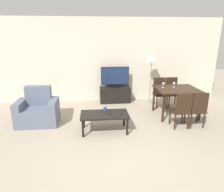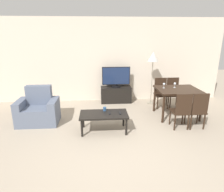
{
  "view_description": "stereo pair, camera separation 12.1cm",
  "coord_description": "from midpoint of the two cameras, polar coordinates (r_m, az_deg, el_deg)",
  "views": [
    {
      "loc": [
        -0.46,
        -3.22,
        2.17
      ],
      "look_at": [
        0.03,
        1.67,
        0.65
      ],
      "focal_mm": 32.0,
      "sensor_mm": 36.0,
      "label": 1
    },
    {
      "loc": [
        -0.34,
        -3.23,
        2.17
      ],
      "look_at": [
        0.03,
        1.67,
        0.65
      ],
      "focal_mm": 32.0,
      "sensor_mm": 36.0,
      "label": 2
    }
  ],
  "objects": [
    {
      "name": "cup_white_near",
      "position": [
        4.73,
        -1.37,
        -3.72
      ],
      "size": [
        0.08,
        0.08,
        0.09
      ],
      "color": "navy",
      "rests_on": "coffee_table"
    },
    {
      "name": "wine_glass_left",
      "position": [
        5.72,
        18.1,
        3.27
      ],
      "size": [
        0.07,
        0.07,
        0.15
      ],
      "color": "silver",
      "rests_on": "dining_table"
    },
    {
      "name": "dining_chair_far_left",
      "position": [
        6.34,
        14.35,
        1.26
      ],
      "size": [
        0.4,
        0.4,
        0.9
      ],
      "color": "black",
      "rests_on": "ground_plane"
    },
    {
      "name": "wine_glass_center",
      "position": [
        5.6,
        15.24,
        3.23
      ],
      "size": [
        0.07,
        0.07,
        0.15
      ],
      "color": "silver",
      "rests_on": "dining_table"
    },
    {
      "name": "remote_primary",
      "position": [
        4.59,
        0.04,
        -4.87
      ],
      "size": [
        0.04,
        0.15,
        0.02
      ],
      "color": "black",
      "rests_on": "coffee_table"
    },
    {
      "name": "armchair",
      "position": [
        5.37,
        -19.68,
        -3.97
      ],
      "size": [
        0.99,
        0.69,
        0.93
      ],
      "color": "slate",
      "rests_on": "ground_plane"
    },
    {
      "name": "dining_table",
      "position": [
        5.66,
        18.78,
        0.96
      ],
      "size": [
        1.11,
        0.93,
        0.78
      ],
      "color": "black",
      "rests_on": "ground_plane"
    },
    {
      "name": "tv_stand",
      "position": [
        6.63,
        1.65,
        0.43
      ],
      "size": [
        0.99,
        0.42,
        0.52
      ],
      "color": "black",
      "rests_on": "ground_plane"
    },
    {
      "name": "floor_lamp",
      "position": [
        6.41,
        12.21,
        10.34
      ],
      "size": [
        0.35,
        0.35,
        1.66
      ],
      "color": "gray",
      "rests_on": "ground_plane"
    },
    {
      "name": "dining_chair_far",
      "position": [
        6.47,
        17.61,
        1.3
      ],
      "size": [
        0.4,
        0.4,
        0.9
      ],
      "color": "black",
      "rests_on": "ground_plane"
    },
    {
      "name": "dining_chair_near",
      "position": [
        4.97,
        19.89,
        -3.66
      ],
      "size": [
        0.4,
        0.4,
        0.9
      ],
      "color": "black",
      "rests_on": "ground_plane"
    },
    {
      "name": "remote_secondary",
      "position": [
        4.59,
        3.08,
        -4.86
      ],
      "size": [
        0.04,
        0.15,
        0.02
      ],
      "color": "black",
      "rests_on": "coffee_table"
    },
    {
      "name": "dining_chair_near_right",
      "position": [
        5.14,
        23.85,
        -3.44
      ],
      "size": [
        0.4,
        0.4,
        0.9
      ],
      "color": "black",
      "rests_on": "ground_plane"
    },
    {
      "name": "tv",
      "position": [
        6.49,
        1.7,
        5.42
      ],
      "size": [
        0.9,
        0.32,
        0.66
      ],
      "color": "black",
      "rests_on": "tv_stand"
    },
    {
      "name": "ground_plane",
      "position": [
        3.9,
        2.36,
        -16.59
      ],
      "size": [
        18.0,
        18.0,
        0.0
      ],
      "primitive_type": "plane",
      "color": "tan"
    },
    {
      "name": "coffee_table",
      "position": [
        4.6,
        -1.59,
        -5.62
      ],
      "size": [
        1.09,
        0.58,
        0.44
      ],
      "color": "black",
      "rests_on": "ground_plane"
    },
    {
      "name": "wall_back",
      "position": [
        6.66,
        -0.86,
        10.11
      ],
      "size": [
        7.68,
        0.06,
        2.7
      ],
      "color": "beige",
      "rests_on": "ground_plane"
    }
  ]
}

